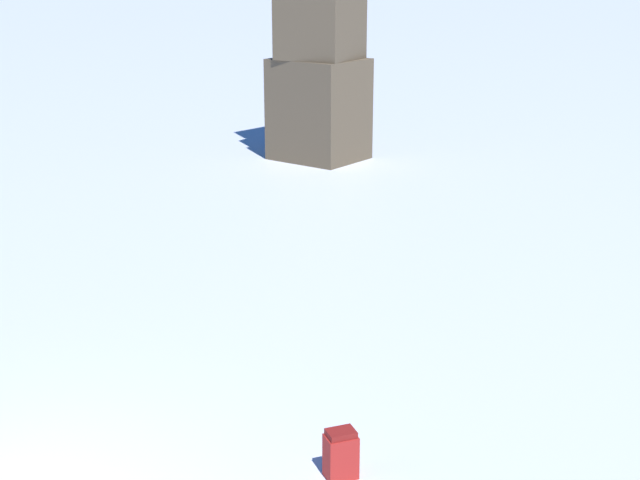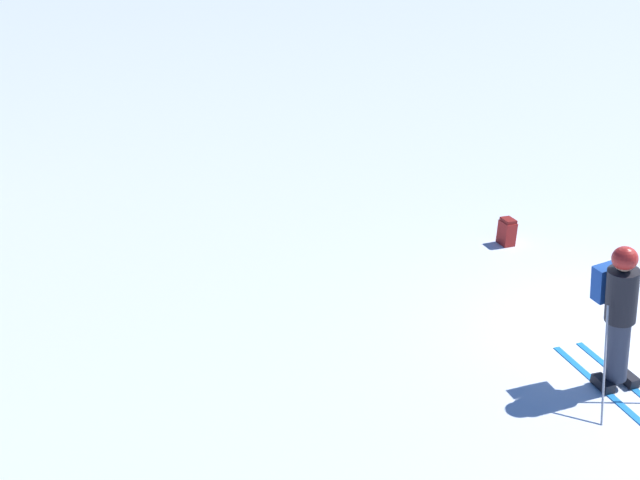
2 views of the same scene
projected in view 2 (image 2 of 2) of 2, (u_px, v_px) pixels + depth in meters
name	position (u px, v px, depth m)	size (l,w,h in m)	color
skier	(619.00, 310.00, 7.17)	(1.52, 1.76, 1.93)	#1E7AC6
spare_backpack	(507.00, 232.00, 11.33)	(0.35, 0.37, 0.50)	#AD231E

